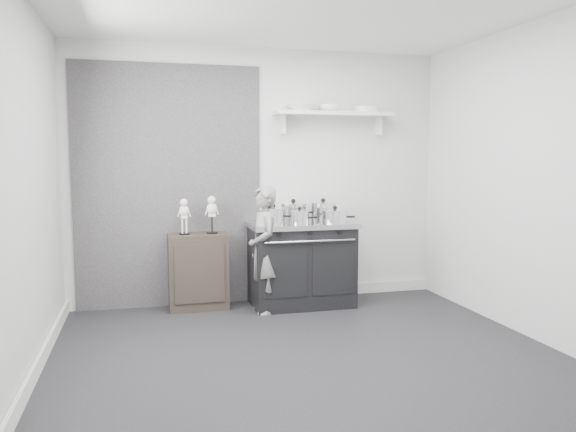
# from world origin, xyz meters

# --- Properties ---
(ground) EXTENTS (4.00, 4.00, 0.00)m
(ground) POSITION_xyz_m (0.00, 0.00, 0.00)
(ground) COLOR black
(ground) RESTS_ON ground
(room_shell) EXTENTS (4.02, 3.62, 2.71)m
(room_shell) POSITION_xyz_m (-0.09, 0.15, 1.64)
(room_shell) COLOR silver
(room_shell) RESTS_ON ground
(wall_shelf) EXTENTS (1.30, 0.26, 0.24)m
(wall_shelf) POSITION_xyz_m (0.80, 1.68, 2.01)
(wall_shelf) COLOR silver
(wall_shelf) RESTS_ON room_shell
(stove) EXTENTS (1.10, 0.69, 0.88)m
(stove) POSITION_xyz_m (0.38, 1.48, 0.44)
(stove) COLOR black
(stove) RESTS_ON ground
(side_cabinet) EXTENTS (0.60, 0.35, 0.77)m
(side_cabinet) POSITION_xyz_m (-0.69, 1.61, 0.39)
(side_cabinet) COLOR black
(side_cabinet) RESTS_ON ground
(child) EXTENTS (0.33, 0.48, 1.27)m
(child) POSITION_xyz_m (-0.06, 1.30, 0.64)
(child) COLOR gray
(child) RESTS_ON ground
(pot_front_left) EXTENTS (0.31, 0.23, 0.20)m
(pot_front_left) POSITION_xyz_m (0.06, 1.37, 0.97)
(pot_front_left) COLOR silver
(pot_front_left) RESTS_ON stove
(pot_back_left) EXTENTS (0.37, 0.28, 0.23)m
(pot_back_left) POSITION_xyz_m (0.33, 1.61, 0.98)
(pot_back_left) COLOR silver
(pot_back_left) RESTS_ON stove
(pot_back_right) EXTENTS (0.36, 0.27, 0.24)m
(pot_back_right) POSITION_xyz_m (0.64, 1.56, 0.98)
(pot_back_right) COLOR silver
(pot_back_right) RESTS_ON stove
(pot_front_right) EXTENTS (0.35, 0.26, 0.18)m
(pot_front_right) POSITION_xyz_m (0.68, 1.28, 0.95)
(pot_front_right) COLOR silver
(pot_front_right) RESTS_ON stove
(pot_front_center) EXTENTS (0.29, 0.20, 0.17)m
(pot_front_center) POSITION_xyz_m (0.31, 1.30, 0.95)
(pot_front_center) COLOR silver
(pot_front_center) RESTS_ON stove
(skeleton_full) EXTENTS (0.12, 0.08, 0.42)m
(skeleton_full) POSITION_xyz_m (-0.82, 1.61, 0.98)
(skeleton_full) COLOR silver
(skeleton_full) RESTS_ON side_cabinet
(skeleton_torso) EXTENTS (0.12, 0.08, 0.45)m
(skeleton_torso) POSITION_xyz_m (-0.54, 1.61, 1.00)
(skeleton_torso) COLOR silver
(skeleton_torso) RESTS_ON side_cabinet
(bowl_large) EXTENTS (0.30, 0.30, 0.07)m
(bowl_large) POSITION_xyz_m (0.43, 1.67, 2.08)
(bowl_large) COLOR white
(bowl_large) RESTS_ON wall_shelf
(bowl_small) EXTENTS (0.23, 0.23, 0.07)m
(bowl_small) POSITION_xyz_m (0.74, 1.67, 2.08)
(bowl_small) COLOR white
(bowl_small) RESTS_ON wall_shelf
(plate_stack) EXTENTS (0.27, 0.27, 0.06)m
(plate_stack) POSITION_xyz_m (1.17, 1.67, 2.07)
(plate_stack) COLOR silver
(plate_stack) RESTS_ON wall_shelf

